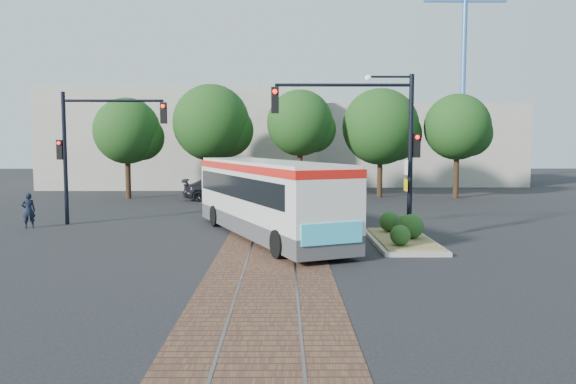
# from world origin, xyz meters

# --- Properties ---
(ground) EXTENTS (120.00, 120.00, 0.00)m
(ground) POSITION_xyz_m (0.00, 0.00, 0.00)
(ground) COLOR black
(ground) RESTS_ON ground
(trackbed) EXTENTS (3.60, 40.00, 0.02)m
(trackbed) POSITION_xyz_m (0.00, 4.00, 0.01)
(trackbed) COLOR brown
(trackbed) RESTS_ON ground
(tree_row) EXTENTS (26.40, 5.60, 7.67)m
(tree_row) POSITION_xyz_m (1.21, 16.42, 4.85)
(tree_row) COLOR #382314
(tree_row) RESTS_ON ground
(warehouses) EXTENTS (40.00, 13.00, 8.00)m
(warehouses) POSITION_xyz_m (-0.53, 28.75, 3.81)
(warehouses) COLOR #ADA899
(warehouses) RESTS_ON ground
(crane) EXTENTS (8.00, 0.50, 18.00)m
(crane) POSITION_xyz_m (18.00, 34.00, 10.88)
(crane) COLOR #3F72B2
(crane) RESTS_ON ground
(city_bus) EXTENTS (6.48, 11.29, 3.01)m
(city_bus) POSITION_xyz_m (-0.28, 0.44, 1.68)
(city_bus) COLOR #404042
(city_bus) RESTS_ON ground
(traffic_island) EXTENTS (2.20, 5.20, 1.13)m
(traffic_island) POSITION_xyz_m (4.82, -0.90, 0.33)
(traffic_island) COLOR gray
(traffic_island) RESTS_ON ground
(signal_pole_main) EXTENTS (5.49, 0.46, 6.00)m
(signal_pole_main) POSITION_xyz_m (3.86, -0.81, 4.16)
(signal_pole_main) COLOR black
(signal_pole_main) RESTS_ON ground
(signal_pole_left) EXTENTS (4.99, 0.34, 6.00)m
(signal_pole_left) POSITION_xyz_m (-8.37, 4.00, 3.86)
(signal_pole_left) COLOR black
(signal_pole_left) RESTS_ON ground
(officer) EXTENTS (0.67, 0.58, 1.55)m
(officer) POSITION_xyz_m (-10.73, 2.86, 0.77)
(officer) COLOR black
(officer) RESTS_ON ground
(parked_car) EXTENTS (5.01, 2.39, 1.41)m
(parked_car) POSITION_xyz_m (-3.69, 14.72, 0.70)
(parked_car) COLOR black
(parked_car) RESTS_ON ground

